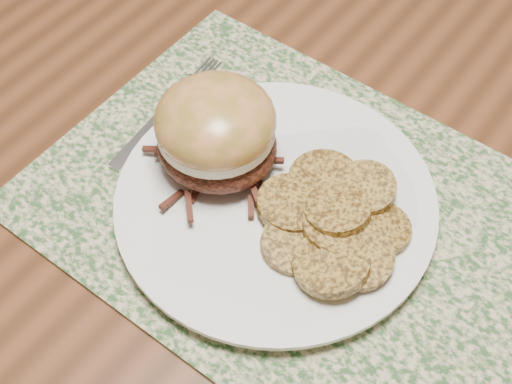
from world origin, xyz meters
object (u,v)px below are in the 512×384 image
fork (168,110)px  dining_table (292,92)px  dinner_plate (275,203)px  pork_sandwich (216,131)px

fork → dining_table: bearing=72.2°
dining_table → fork: 0.19m
dinner_plate → dining_table: bearing=120.6°
dining_table → pork_sandwich: (0.05, -0.19, 0.14)m
dinner_plate → fork: (-0.15, 0.03, -0.01)m
dinner_plate → fork: size_ratio=1.55×
dinner_plate → pork_sandwich: (-0.07, 0.00, 0.05)m
fork → dinner_plate: bearing=-16.8°
pork_sandwich → fork: bearing=164.2°
dining_table → dinner_plate: 0.24m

